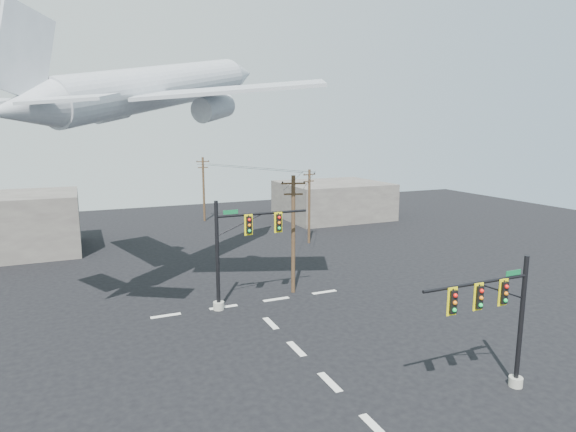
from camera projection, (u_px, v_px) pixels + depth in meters
name	position (u px, v px, depth m)	size (l,w,h in m)	color
ground	(330.00, 382.00, 23.76)	(120.00, 120.00, 0.00)	black
lane_markings	(287.00, 339.00, 28.58)	(14.00, 21.20, 0.01)	silver
signal_mast_near	(499.00, 319.00, 22.11)	(6.23, 0.72, 6.55)	#99988B
signal_mast_far	(238.00, 251.00, 33.19)	(7.03, 0.84, 7.63)	#99988B
utility_pole_a	(293.00, 232.00, 36.14)	(1.74, 0.71, 8.99)	#4E3721
utility_pole_b	(309.00, 205.00, 52.31)	(1.61, 0.55, 8.10)	#4E3721
utility_pole_c	(204.00, 188.00, 65.01)	(1.78, 0.30, 8.69)	#4E3721
power_lines	(271.00, 172.00, 51.33)	(9.82, 31.61, 0.18)	black
airliner	(160.00, 88.00, 34.31)	(22.90, 21.87, 7.38)	silver
building_right	(333.00, 200.00, 68.06)	(14.00, 12.00, 5.00)	slate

